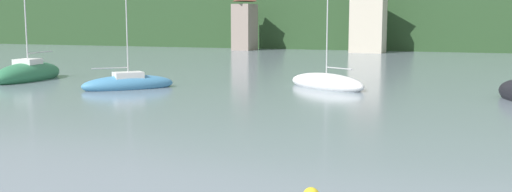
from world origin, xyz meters
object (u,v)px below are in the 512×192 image
sailboat_far_1 (326,83)px  sailboat_far_5 (28,74)px  shore_building_west (245,23)px  shore_building_westcentral (368,18)px  sailboat_far_4 (128,84)px

sailboat_far_1 → sailboat_far_5: 23.88m
sailboat_far_1 → shore_building_west: bearing=-30.1°
shore_building_westcentral → sailboat_far_1: shore_building_westcentral is taller
sailboat_far_1 → sailboat_far_5: bearing=39.8°
shore_building_west → shore_building_westcentral: size_ratio=0.85×
shore_building_west → sailboat_far_4: size_ratio=1.17×
shore_building_west → sailboat_far_1: (27.94, -49.06, -4.19)m
sailboat_far_4 → shore_building_westcentral: bearing=33.7°
sailboat_far_5 → shore_building_west: bearing=172.3°
sailboat_far_4 → sailboat_far_5: size_ratio=0.72×
shore_building_westcentral → sailboat_far_1: (7.04, -49.14, -4.98)m
shore_building_westcentral → sailboat_far_5: bearing=-107.3°
shore_building_west → sailboat_far_5: sailboat_far_5 is taller
sailboat_far_4 → sailboat_far_1: bearing=-25.3°
shore_building_westcentral → sailboat_far_4: size_ratio=1.37×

